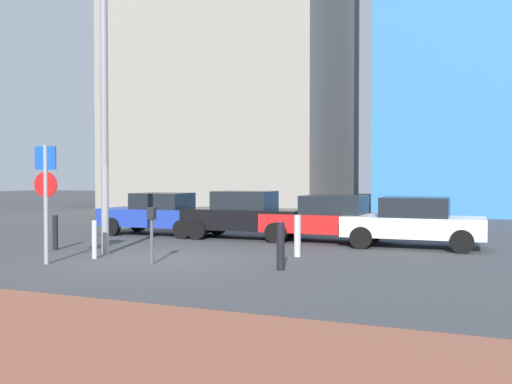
{
  "coord_description": "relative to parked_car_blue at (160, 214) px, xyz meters",
  "views": [
    {
      "loc": [
        7.69,
        -11.94,
        2.06
      ],
      "look_at": [
        1.26,
        3.58,
        1.63
      ],
      "focal_mm": 39.86,
      "sensor_mm": 36.0,
      "label": 1
    }
  ],
  "objects": [
    {
      "name": "ground_plane",
      "position": [
        3.27,
        -5.5,
        -0.77
      ],
      "size": [
        120.0,
        120.0,
        0.0
      ],
      "primitive_type": "plane",
      "color": "#424244"
    },
    {
      "name": "parked_car_blue",
      "position": [
        0.0,
        0.0,
        0.0
      ],
      "size": [
        4.19,
        2.1,
        1.5
      ],
      "color": "#1E389E",
      "rests_on": "ground"
    },
    {
      "name": "traffic_bollard_mid",
      "position": [
        6.33,
        -3.45,
        -0.22
      ],
      "size": [
        0.18,
        0.18,
        1.08
      ],
      "primitive_type": "cylinder",
      "color": "#B7B7BC",
      "rests_on": "ground"
    },
    {
      "name": "traffic_bollard_far",
      "position": [
        6.66,
        -5.64,
        -0.23
      ],
      "size": [
        0.18,
        0.18,
        1.06
      ],
      "primitive_type": "cylinder",
      "color": "black",
      "rests_on": "ground"
    },
    {
      "name": "street_lamp",
      "position": [
        1.41,
        -4.96,
        3.73
      ],
      "size": [
        0.7,
        0.36,
        7.72
      ],
      "color": "gray",
      "rests_on": "ground"
    },
    {
      "name": "parking_meter",
      "position": [
        3.56,
        -6.02,
        0.11
      ],
      "size": [
        0.18,
        0.14,
        1.35
      ],
      "color": "#4C4C51",
      "rests_on": "ground"
    },
    {
      "name": "traffic_bollard_edge",
      "position": [
        -0.47,
        -4.75,
        -0.27
      ],
      "size": [
        0.15,
        0.15,
        0.99
      ],
      "primitive_type": "cylinder",
      "color": "black",
      "rests_on": "ground"
    },
    {
      "name": "traffic_bollard_near",
      "position": [
        1.69,
        -5.76,
        -0.28
      ],
      "size": [
        0.13,
        0.13,
        0.97
      ],
      "primitive_type": "cylinder",
      "color": "#B7B7BC",
      "rests_on": "ground"
    },
    {
      "name": "building_under_construction",
      "position": [
        -5.75,
        19.35,
        10.21
      ],
      "size": [
        14.69,
        12.76,
        21.96
      ],
      "primitive_type": "cube",
      "color": "gray",
      "rests_on": "ground"
    },
    {
      "name": "parked_car_black",
      "position": [
        3.31,
        0.01,
        0.04
      ],
      "size": [
        4.07,
        2.02,
        1.6
      ],
      "color": "black",
      "rests_on": "ground"
    },
    {
      "name": "parked_car_red",
      "position": [
        6.21,
        0.08,
        -0.0
      ],
      "size": [
        4.0,
        1.98,
        1.49
      ],
      "color": "red",
      "rests_on": "ground"
    },
    {
      "name": "parking_sign_post",
      "position": [
        1.22,
        -6.94,
        1.01
      ],
      "size": [
        0.6,
        0.13,
        2.82
      ],
      "color": "gray",
      "rests_on": "ground"
    },
    {
      "name": "parked_car_white",
      "position": [
        8.87,
        -0.28,
        -0.01
      ],
      "size": [
        4.07,
        2.13,
        1.48
      ],
      "color": "white",
      "rests_on": "ground"
    }
  ]
}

